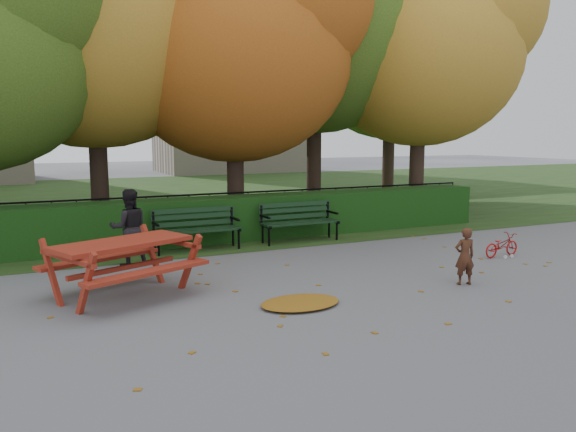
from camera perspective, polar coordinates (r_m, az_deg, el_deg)
name	(u,v)px	position (r m, az deg, el deg)	size (l,w,h in m)	color
ground	(339,285)	(9.16, 5.18, -7.01)	(90.00, 90.00, 0.00)	slate
grass_strip	(154,198)	(22.21, -13.42, 1.81)	(90.00, 90.00, 0.00)	#173212
building_right	(229,79)	(37.91, -6.06, 13.63)	(9.00, 6.00, 12.00)	#BDAC96
hedge	(241,218)	(13.06, -4.83, -0.18)	(13.00, 0.90, 1.00)	black
iron_fence	(229,212)	(13.80, -5.99, 0.41)	(14.00, 0.04, 1.02)	black
tree_b	(108,7)	(14.81, -17.80, 19.54)	(6.72, 6.40, 8.79)	black
tree_c	(249,38)	(14.78, -3.94, 17.64)	(6.30, 6.00, 8.00)	black
tree_d	(331,11)	(17.41, 4.36, 20.07)	(7.14, 6.80, 9.58)	black
tree_e	(435,42)	(17.54, 14.69, 16.76)	(6.09, 5.80, 8.16)	black
tree_g	(402,53)	(21.80, 11.54, 15.90)	(6.30, 6.00, 8.55)	black
bench_left	(196,226)	(11.91, -9.35, -0.98)	(1.80, 0.57, 0.88)	black
bench_right	(298,219)	(12.76, 1.06, -0.26)	(1.80, 0.57, 0.88)	black
picnic_table	(123,253)	(8.70, -16.46, -3.66)	(2.45, 2.25, 0.97)	maroon
leaf_pile	(300,302)	(8.08, 1.25, -8.78)	(1.18, 0.82, 0.08)	brown
leaf_scatter	(330,280)	(9.41, 4.25, -6.55)	(9.00, 5.70, 0.01)	brown
child	(465,256)	(9.50, 17.52, -3.92)	(0.34, 0.22, 0.94)	#432315
adult	(129,228)	(10.73, -15.84, -1.14)	(0.69, 0.54, 1.43)	black
bicycle	(502,245)	(11.94, 20.88, -2.78)	(0.31, 0.89, 0.47)	#A50F0F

